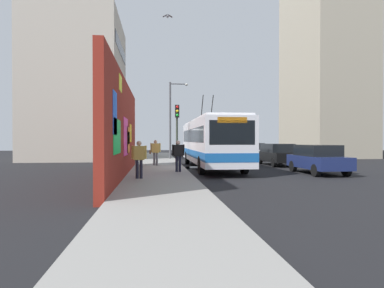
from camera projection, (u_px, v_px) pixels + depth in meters
ground_plane at (185, 170)px, 20.19m from camera, size 80.00×80.00×0.00m
sidewalk_slab at (159, 169)px, 20.01m from camera, size 48.00×3.20×0.15m
graffiti_wall at (123, 130)px, 15.60m from camera, size 13.61×0.32×4.70m
building_far_left at (79, 90)px, 31.68m from camera, size 10.53×8.05×13.56m
building_far_right at (324, 65)px, 36.30m from camera, size 10.33×6.51×20.52m
city_bus at (211, 141)px, 21.16m from camera, size 11.85×2.63×4.94m
parked_car_navy at (318, 159)px, 17.71m from camera, size 4.10×1.86×1.58m
parked_car_black at (277, 154)px, 23.57m from camera, size 4.47×1.85×1.58m
parked_car_silver at (251, 151)px, 29.94m from camera, size 4.67×1.86×1.58m
pedestrian_near_wall at (139, 156)px, 14.27m from camera, size 0.22×0.67×1.65m
pedestrian_at_curb at (178, 153)px, 17.30m from camera, size 0.22×0.67×1.67m
pedestrian_midblock at (155, 150)px, 21.80m from camera, size 0.23×0.76×1.70m
traffic_light at (177, 124)px, 21.88m from camera, size 0.49×0.28×4.08m
street_lamp at (172, 115)px, 29.85m from camera, size 0.44×1.74×7.01m
flying_pigeons at (168, 16)px, 17.57m from camera, size 0.32×0.54×0.16m
curbside_puddle at (192, 168)px, 21.61m from camera, size 2.04×2.04×0.00m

